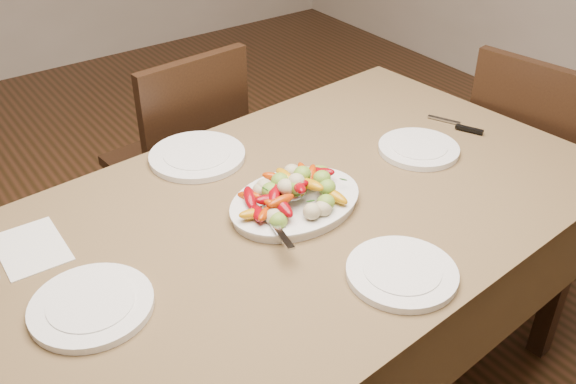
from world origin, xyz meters
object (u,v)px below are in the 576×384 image
(chair_far, at_px, (174,162))
(serving_platter, at_px, (295,204))
(chair_right, at_px, (537,168))
(plate_near, at_px, (402,273))
(plate_left, at_px, (92,306))
(dining_table, at_px, (288,315))
(plate_right, at_px, (419,149))
(plate_far, at_px, (197,156))

(chair_far, xyz_separation_m, serving_platter, (-0.04, -0.85, 0.30))
(chair_right, distance_m, plate_near, 1.20)
(chair_right, bearing_deg, plate_left, 82.35)
(dining_table, relative_size, plate_right, 7.51)
(chair_right, height_order, serving_platter, chair_right)
(chair_far, bearing_deg, plate_left, 49.87)
(chair_far, distance_m, plate_far, 0.57)
(plate_left, height_order, plate_far, same)
(chair_far, distance_m, plate_near, 1.25)
(chair_far, height_order, plate_near, chair_far)
(chair_right, bearing_deg, chair_far, 42.96)
(dining_table, relative_size, chair_right, 1.94)
(plate_left, bearing_deg, dining_table, 5.10)
(dining_table, bearing_deg, chair_far, 85.29)
(plate_left, relative_size, plate_far, 0.93)
(dining_table, relative_size, plate_near, 7.13)
(plate_near, bearing_deg, chair_right, 18.56)
(dining_table, relative_size, plate_left, 6.87)
(chair_far, distance_m, chair_right, 1.38)
(chair_right, relative_size, plate_right, 3.88)
(dining_table, distance_m, plate_left, 0.68)
(chair_far, height_order, plate_left, chair_far)
(plate_left, distance_m, plate_far, 0.66)
(plate_far, xyz_separation_m, plate_near, (0.12, -0.75, 0.00))
(chair_right, xyz_separation_m, plate_right, (-0.66, 0.02, 0.29))
(plate_left, relative_size, plate_right, 1.09)
(dining_table, xyz_separation_m, chair_far, (0.07, 0.85, 0.10))
(dining_table, distance_m, serving_platter, 0.39)
(plate_left, height_order, plate_near, same)
(dining_table, bearing_deg, chair_right, 0.41)
(dining_table, distance_m, chair_far, 0.86)
(dining_table, distance_m, plate_far, 0.55)
(chair_right, distance_m, serving_platter, 1.18)
(chair_far, bearing_deg, chair_right, 137.39)
(chair_far, distance_m, plate_right, 0.98)
(plate_left, bearing_deg, plate_near, -26.74)
(plate_left, distance_m, plate_near, 0.70)
(plate_right, height_order, plate_near, same)
(chair_far, bearing_deg, dining_table, 80.14)
(dining_table, bearing_deg, plate_right, 2.83)
(chair_right, relative_size, plate_left, 3.55)
(serving_platter, relative_size, plate_right, 1.50)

